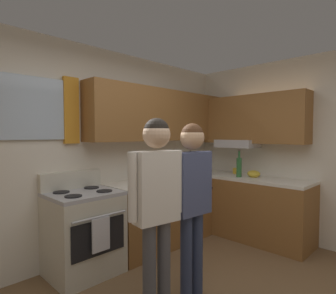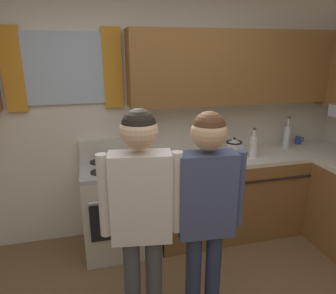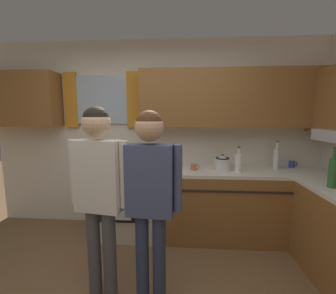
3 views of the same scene
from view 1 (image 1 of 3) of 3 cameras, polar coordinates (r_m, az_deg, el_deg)
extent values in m
cube|color=silver|center=(3.59, -15.95, -1.10)|extent=(4.60, 0.10, 2.60)
cube|color=silver|center=(3.24, -26.38, 7.15)|extent=(0.71, 0.03, 0.66)
cube|color=orange|center=(3.41, -19.17, 7.05)|extent=(0.18, 0.04, 0.76)
cube|color=brown|center=(4.08, -1.05, 6.45)|extent=(2.43, 0.32, 0.73)
cube|color=silver|center=(4.25, 30.24, -0.79)|extent=(0.10, 4.05, 2.60)
cube|color=brown|center=(4.43, 16.49, 5.41)|extent=(0.32, 1.67, 0.72)
cube|color=#B7B7BC|center=(4.47, 13.97, 0.67)|extent=(0.40, 0.60, 0.12)
cube|color=brown|center=(4.20, 1.60, -12.51)|extent=(2.19, 0.62, 0.86)
cube|color=silver|center=(4.11, 1.61, -6.44)|extent=(2.19, 0.62, 0.04)
cube|color=brown|center=(4.30, 18.76, -12.28)|extent=(0.62, 1.31, 0.86)
cube|color=silver|center=(4.21, 18.85, -6.35)|extent=(0.62, 1.31, 0.04)
cube|color=#2D2319|center=(3.93, 5.01, -9.23)|extent=(2.07, 0.01, 0.02)
cube|color=beige|center=(3.33, -16.84, -16.75)|extent=(0.72, 0.62, 0.86)
cube|color=black|center=(3.05, -13.88, -17.52)|extent=(0.60, 0.01, 0.36)
cylinder|color=#ADADB2|center=(2.96, -13.67, -13.67)|extent=(0.60, 0.02, 0.02)
cube|color=#ADADB2|center=(3.21, -16.95, -9.14)|extent=(0.72, 0.62, 0.04)
cube|color=beige|center=(3.42, -19.15, -6.39)|extent=(0.72, 0.08, 0.20)
cylinder|color=black|center=(3.00, -18.77, -9.49)|extent=(0.17, 0.17, 0.01)
cylinder|color=black|center=(3.17, -12.86, -8.74)|extent=(0.17, 0.17, 0.01)
cylinder|color=black|center=(3.24, -20.96, -8.62)|extent=(0.17, 0.17, 0.01)
cylinder|color=black|center=(3.40, -15.36, -8.00)|extent=(0.17, 0.17, 0.01)
cube|color=silver|center=(3.01, -13.53, -17.00)|extent=(0.20, 0.02, 0.34)
cylinder|color=silver|center=(4.44, 4.59, -3.79)|extent=(0.07, 0.07, 0.26)
cylinder|color=silver|center=(4.43, 4.60, -1.54)|extent=(0.03, 0.03, 0.09)
cylinder|color=#3F382D|center=(4.42, 4.60, -0.85)|extent=(0.03, 0.03, 0.02)
cylinder|color=#2D6633|center=(4.22, 14.30, -4.07)|extent=(0.08, 0.08, 0.28)
cylinder|color=#2D6633|center=(4.20, 14.33, -1.51)|extent=(0.03, 0.03, 0.10)
cylinder|color=#3F382D|center=(4.20, 14.34, -0.74)|extent=(0.03, 0.03, 0.02)
cylinder|color=white|center=(3.95, 1.73, -4.90)|extent=(0.08, 0.08, 0.22)
cylinder|color=white|center=(3.93, 1.74, -2.75)|extent=(0.03, 0.03, 0.08)
cylinder|color=#3F382D|center=(3.93, 1.74, -2.07)|extent=(0.03, 0.03, 0.02)
cylinder|color=gold|center=(4.58, 13.55, -4.75)|extent=(0.08, 0.08, 0.09)
torus|color=gold|center=(4.62, 13.87, -4.63)|extent=(0.06, 0.01, 0.06)
cylinder|color=#B76642|center=(3.63, -4.82, -6.69)|extent=(0.07, 0.07, 0.08)
torus|color=#B76642|center=(3.66, -4.27, -6.56)|extent=(0.06, 0.01, 0.06)
cylinder|color=#2D479E|center=(4.73, 5.38, -4.47)|extent=(0.07, 0.07, 0.08)
torus|color=#2D479E|center=(4.77, 5.74, -4.37)|extent=(0.06, 0.01, 0.06)
cylinder|color=silver|center=(3.88, -0.90, -5.63)|extent=(0.20, 0.20, 0.14)
cone|color=silver|center=(3.87, -0.90, -4.23)|extent=(0.18, 0.18, 0.05)
sphere|color=black|center=(3.86, -0.90, -3.79)|extent=(0.02, 0.02, 0.02)
cone|color=silver|center=(3.97, 0.44, -5.03)|extent=(0.09, 0.04, 0.07)
torus|color=black|center=(3.87, -0.90, -4.38)|extent=(0.17, 0.17, 0.02)
cylinder|color=gold|center=(4.28, 17.09, -5.71)|extent=(0.10, 0.10, 0.03)
ellipsoid|color=gold|center=(4.27, 17.10, -5.25)|extent=(0.19, 0.19, 0.10)
cylinder|color=#4C4C51|center=(2.54, -0.84, -23.57)|extent=(0.11, 0.11, 0.82)
cylinder|color=#4C4C51|center=(2.46, -3.84, -24.41)|extent=(0.11, 0.11, 0.82)
cube|color=white|center=(2.27, -2.35, -8.09)|extent=(0.39, 0.21, 0.58)
cylinder|color=white|center=(2.40, 2.07, -6.96)|extent=(0.07, 0.07, 0.53)
cylinder|color=white|center=(2.15, -7.28, -8.09)|extent=(0.07, 0.07, 0.53)
sphere|color=beige|center=(2.23, -2.37, 2.58)|extent=(0.22, 0.22, 0.22)
sphere|color=black|center=(2.23, -2.37, 3.30)|extent=(0.21, 0.21, 0.21)
cylinder|color=#2D3856|center=(2.81, 5.95, -21.03)|extent=(0.11, 0.11, 0.80)
cylinder|color=#2D3856|center=(2.72, 3.74, -21.88)|extent=(0.11, 0.11, 0.80)
cube|color=#47517A|center=(2.56, 4.93, -7.36)|extent=(0.38, 0.19, 0.57)
cylinder|color=#47517A|center=(2.72, 8.17, -6.32)|extent=(0.07, 0.07, 0.52)
cylinder|color=#47517A|center=(2.41, 1.27, -7.45)|extent=(0.07, 0.07, 0.52)
sphere|color=#DBAD84|center=(2.52, 4.97, 1.92)|extent=(0.22, 0.22, 0.22)
sphere|color=#4C2D19|center=(2.52, 4.97, 2.55)|extent=(0.20, 0.20, 0.20)
camera|label=2|loc=(1.34, 48.11, 20.95)|focal=33.00mm
camera|label=3|loc=(2.21, 46.99, 3.33)|focal=24.19mm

